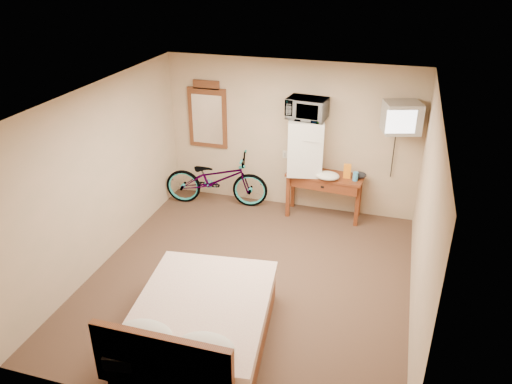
% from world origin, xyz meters
% --- Properties ---
extents(room, '(4.60, 4.64, 2.50)m').
position_xyz_m(room, '(-0.00, 0.00, 1.25)').
color(room, '#453222').
rests_on(room, ground).
extents(desk, '(1.26, 0.57, 0.75)m').
position_xyz_m(desk, '(0.65, 2.00, 0.62)').
color(desk, maroon).
rests_on(desk, floor).
extents(mini_fridge, '(0.64, 0.62, 0.90)m').
position_xyz_m(mini_fridge, '(0.30, 2.05, 1.20)').
color(mini_fridge, silver).
rests_on(mini_fridge, desk).
extents(microwave, '(0.65, 0.48, 0.33)m').
position_xyz_m(microwave, '(0.30, 2.05, 1.82)').
color(microwave, silver).
rests_on(microwave, mini_fridge).
extents(snack_bag, '(0.12, 0.08, 0.23)m').
position_xyz_m(snack_bag, '(1.00, 2.01, 0.86)').
color(snack_bag, orange).
rests_on(snack_bag, desk).
extents(blue_cup, '(0.08, 0.08, 0.14)m').
position_xyz_m(blue_cup, '(1.14, 1.94, 0.82)').
color(blue_cup, '#3D9AD2').
rests_on(blue_cup, desk).
extents(cloth_cream, '(0.38, 0.29, 0.12)m').
position_xyz_m(cloth_cream, '(0.71, 1.87, 0.81)').
color(cloth_cream, white).
rests_on(cloth_cream, desk).
extents(cloth_dark_a, '(0.23, 0.17, 0.09)m').
position_xyz_m(cloth_dark_a, '(0.17, 1.89, 0.79)').
color(cloth_dark_a, black).
rests_on(cloth_dark_a, desk).
extents(cloth_dark_b, '(0.21, 0.17, 0.10)m').
position_xyz_m(cloth_dark_b, '(1.20, 2.08, 0.80)').
color(cloth_dark_b, black).
rests_on(cloth_dark_b, desk).
extents(crt_television, '(0.62, 0.66, 0.45)m').
position_xyz_m(crt_television, '(1.71, 2.02, 1.81)').
color(crt_television, black).
rests_on(crt_television, room).
extents(wall_mirror, '(0.68, 0.04, 1.16)m').
position_xyz_m(wall_mirror, '(-1.44, 2.27, 1.48)').
color(wall_mirror, brown).
rests_on(wall_mirror, room).
extents(bicycle, '(1.86, 0.89, 0.94)m').
position_xyz_m(bicycle, '(-1.20, 1.95, 0.47)').
color(bicycle, black).
rests_on(bicycle, floor).
extents(bed, '(1.66, 2.07, 0.90)m').
position_xyz_m(bed, '(-0.16, -1.38, 0.30)').
color(bed, brown).
rests_on(bed, floor).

